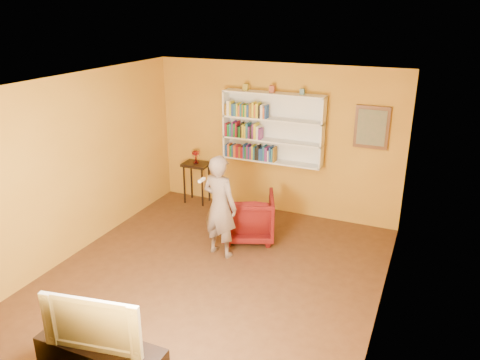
{
  "coord_description": "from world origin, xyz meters",
  "views": [
    {
      "loc": [
        2.62,
        -5.13,
        3.6
      ],
      "look_at": [
        0.07,
        0.75,
        1.2
      ],
      "focal_mm": 35.0,
      "sensor_mm": 36.0,
      "label": 1
    }
  ],
  "objects_px": {
    "bookshelf": "(274,128)",
    "television": "(97,319)",
    "person": "(220,206)",
    "console_table": "(196,170)",
    "armchair": "(248,216)",
    "ruby_lustre": "(196,154)"
  },
  "relations": [
    {
      "from": "ruby_lustre",
      "to": "person",
      "type": "relative_size",
      "value": 0.15
    },
    {
      "from": "armchair",
      "to": "television",
      "type": "relative_size",
      "value": 0.83
    },
    {
      "from": "console_table",
      "to": "armchair",
      "type": "bearing_deg",
      "value": -33.81
    },
    {
      "from": "bookshelf",
      "to": "console_table",
      "type": "height_order",
      "value": "bookshelf"
    },
    {
      "from": "console_table",
      "to": "person",
      "type": "bearing_deg",
      "value": -51.89
    },
    {
      "from": "console_table",
      "to": "ruby_lustre",
      "type": "distance_m",
      "value": 0.31
    },
    {
      "from": "console_table",
      "to": "armchair",
      "type": "relative_size",
      "value": 0.94
    },
    {
      "from": "armchair",
      "to": "person",
      "type": "height_order",
      "value": "person"
    },
    {
      "from": "bookshelf",
      "to": "armchair",
      "type": "relative_size",
      "value": 2.14
    },
    {
      "from": "person",
      "to": "television",
      "type": "distance_m",
      "value": 2.85
    },
    {
      "from": "console_table",
      "to": "ruby_lustre",
      "type": "xyz_separation_m",
      "value": [
        0.0,
        -0.0,
        0.31
      ]
    },
    {
      "from": "console_table",
      "to": "bookshelf",
      "type": "bearing_deg",
      "value": 6.13
    },
    {
      "from": "armchair",
      "to": "television",
      "type": "xyz_separation_m",
      "value": [
        -0.13,
        -3.51,
        0.39
      ]
    },
    {
      "from": "bookshelf",
      "to": "console_table",
      "type": "relative_size",
      "value": 2.27
    },
    {
      "from": "bookshelf",
      "to": "television",
      "type": "height_order",
      "value": "bookshelf"
    },
    {
      "from": "console_table",
      "to": "person",
      "type": "distance_m",
      "value": 2.11
    },
    {
      "from": "console_table",
      "to": "television",
      "type": "height_order",
      "value": "television"
    },
    {
      "from": "console_table",
      "to": "television",
      "type": "xyz_separation_m",
      "value": [
        1.35,
        -4.5,
        0.11
      ]
    },
    {
      "from": "bookshelf",
      "to": "person",
      "type": "bearing_deg",
      "value": -95.92
    },
    {
      "from": "ruby_lustre",
      "to": "television",
      "type": "distance_m",
      "value": 4.7
    },
    {
      "from": "bookshelf",
      "to": "console_table",
      "type": "bearing_deg",
      "value": -173.87
    },
    {
      "from": "television",
      "to": "console_table",
      "type": "bearing_deg",
      "value": 97.09
    }
  ]
}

